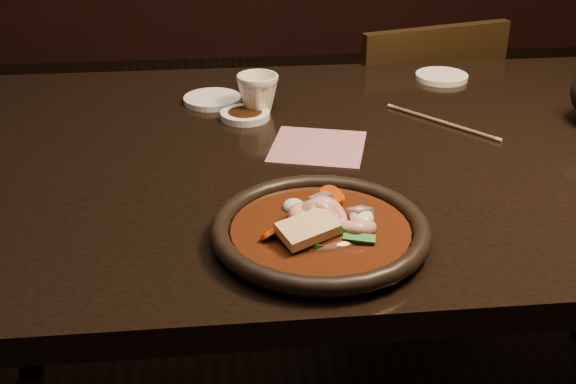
{
  "coord_description": "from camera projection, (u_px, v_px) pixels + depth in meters",
  "views": [
    {
      "loc": [
        -0.22,
        -1.08,
        1.24
      ],
      "look_at": [
        -0.14,
        -0.24,
        0.8
      ],
      "focal_mm": 45.0,
      "sensor_mm": 36.0,
      "label": 1
    }
  ],
  "objects": [
    {
      "name": "stirfry",
      "position": [
        322.0,
        226.0,
        0.92
      ],
      "size": [
        0.17,
        0.17,
        0.06
      ],
      "color": "#3A170A",
      "rests_on": "plate"
    },
    {
      "name": "chair",
      "position": [
        403.0,
        158.0,
        1.89
      ],
      "size": [
        0.47,
        0.47,
        0.82
      ],
      "rotation": [
        0.0,
        0.0,
        3.39
      ],
      "color": "black",
      "rests_on": "floor"
    },
    {
      "name": "plate",
      "position": [
        320.0,
        231.0,
        0.93
      ],
      "size": [
        0.28,
        0.28,
        0.03
      ],
      "color": "black",
      "rests_on": "table"
    },
    {
      "name": "saucer_left",
      "position": [
        212.0,
        100.0,
        1.38
      ],
      "size": [
        0.11,
        0.11,
        0.01
      ],
      "primitive_type": "cylinder",
      "color": "white",
      "rests_on": "table"
    },
    {
      "name": "chopsticks",
      "position": [
        442.0,
        122.0,
        1.29
      ],
      "size": [
        0.16,
        0.19,
        0.01
      ],
      "rotation": [
        0.0,
        0.0,
        0.69
      ],
      "color": "tan",
      "rests_on": "table"
    },
    {
      "name": "napkin",
      "position": [
        318.0,
        147.0,
        1.19
      ],
      "size": [
        0.18,
        0.18,
        0.0
      ],
      "primitive_type": "cube",
      "rotation": [
        0.0,
        0.0,
        -0.27
      ],
      "color": "#A46575",
      "rests_on": "table"
    },
    {
      "name": "soy_dish",
      "position": [
        245.0,
        115.0,
        1.31
      ],
      "size": [
        0.09,
        0.09,
        0.01
      ],
      "primitive_type": "cylinder",
      "color": "white",
      "rests_on": "table"
    },
    {
      "name": "saucer_right",
      "position": [
        442.0,
        77.0,
        1.51
      ],
      "size": [
        0.11,
        0.11,
        0.01
      ],
      "primitive_type": "cylinder",
      "color": "white",
      "rests_on": "table"
    },
    {
      "name": "table",
      "position": [
        354.0,
        188.0,
        1.23
      ],
      "size": [
        1.6,
        0.9,
        0.75
      ],
      "color": "black",
      "rests_on": "floor"
    },
    {
      "name": "tea_cup",
      "position": [
        258.0,
        92.0,
        1.32
      ],
      "size": [
        0.08,
        0.08,
        0.08
      ],
      "primitive_type": "imported",
      "rotation": [
        0.0,
        0.0,
        -0.08
      ],
      "color": "white",
      "rests_on": "table"
    }
  ]
}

